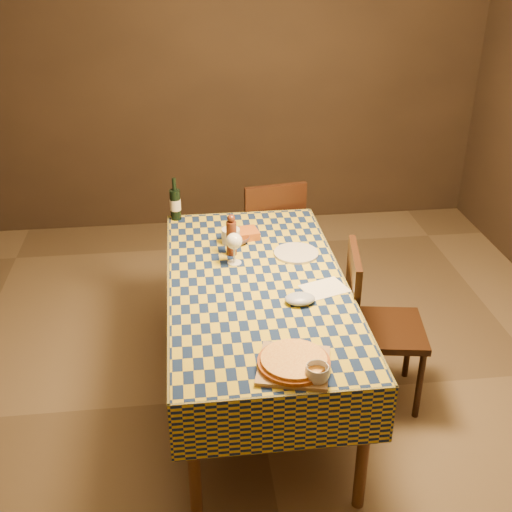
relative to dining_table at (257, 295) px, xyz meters
name	(u,v)px	position (x,y,z in m)	size (l,w,h in m)	color
room	(257,179)	(0.00, 0.00, 0.66)	(5.00, 5.10, 2.70)	brown
dining_table	(257,295)	(0.00, 0.00, 0.00)	(0.94, 1.84, 0.77)	brown
cutting_board	(294,366)	(0.07, -0.74, 0.09)	(0.30, 0.30, 0.02)	#9D7749
pizza	(294,361)	(0.07, -0.74, 0.11)	(0.37, 0.37, 0.03)	#9B4A19
pepper_mill	(231,236)	(-0.10, 0.34, 0.19)	(0.08, 0.08, 0.25)	#4F2212
bowl	(238,239)	(-0.05, 0.48, 0.10)	(0.14, 0.14, 0.04)	#624652
wine_glass	(234,242)	(-0.10, 0.22, 0.21)	(0.09, 0.09, 0.18)	white
wine_bottle	(175,204)	(-0.42, 0.87, 0.18)	(0.08, 0.08, 0.28)	black
deli_tub	(231,236)	(-0.10, 0.48, 0.12)	(0.11, 0.11, 0.09)	silver
takeout_container	(242,234)	(-0.02, 0.54, 0.10)	(0.19, 0.13, 0.05)	#B15517
white_plate	(296,253)	(0.26, 0.29, 0.08)	(0.26, 0.26, 0.01)	silver
tumbler	(317,374)	(0.14, -0.85, 0.12)	(0.10, 0.10, 0.08)	silver
flour_patch	(325,288)	(0.34, -0.11, 0.08)	(0.22, 0.17, 0.00)	white
flour_bag	(300,299)	(0.19, -0.23, 0.10)	(0.15, 0.12, 0.04)	#9EACCA
chair_far	(270,234)	(0.22, 1.08, -0.17)	(0.48, 0.49, 0.93)	black
chair_right	(371,319)	(0.63, -0.05, -0.17)	(0.49, 0.48, 0.93)	black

